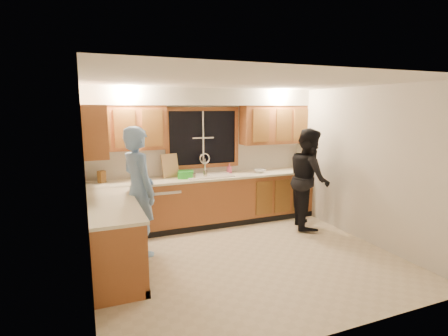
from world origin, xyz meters
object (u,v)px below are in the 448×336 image
at_px(stove, 118,253).
at_px(knife_block, 102,177).
at_px(sink, 208,179).
at_px(dishwasher, 164,208).
at_px(man, 139,191).
at_px(soap_bottle, 229,168).
at_px(woman, 309,178).
at_px(dish_crate, 186,174).
at_px(bowl, 260,171).

xyz_separation_m(stove, knife_block, (-0.05, 1.96, 0.57)).
xyz_separation_m(sink, dishwasher, (-0.85, -0.01, -0.45)).
distance_m(stove, man, 1.17).
relative_size(stove, soap_bottle, 4.91).
bearing_deg(dishwasher, stove, -117.69).
xyz_separation_m(sink, knife_block, (-1.85, 0.14, 0.16)).
relative_size(woman, knife_block, 9.02).
distance_m(dishwasher, stove, 2.04).
relative_size(dishwasher, woman, 0.45).
distance_m(man, soap_bottle, 2.10).
height_order(dishwasher, knife_block, knife_block).
bearing_deg(dish_crate, knife_block, 173.93).
distance_m(dishwasher, soap_bottle, 1.46).
height_order(dish_crate, soap_bottle, soap_bottle).
xyz_separation_m(dishwasher, soap_bottle, (1.32, 0.14, 0.60)).
bearing_deg(dishwasher, woman, -17.29).
height_order(sink, knife_block, sink).
relative_size(woman, dish_crate, 6.70).
bearing_deg(dish_crate, man, -138.49).
bearing_deg(sink, bowl, -2.01).
distance_m(stove, soap_bottle, 3.05).
xyz_separation_m(dishwasher, dish_crate, (0.42, 0.00, 0.57)).
height_order(man, knife_block, man).
bearing_deg(sink, soap_bottle, 15.16).
relative_size(man, woman, 1.06).
xyz_separation_m(woman, knife_block, (-3.49, 0.93, 0.12)).
distance_m(sink, dishwasher, 0.96).
relative_size(sink, dishwasher, 1.05).
xyz_separation_m(stove, dish_crate, (1.37, 1.81, 0.53)).
relative_size(sink, bowl, 3.70).
distance_m(sink, woman, 1.83).
xyz_separation_m(man, bowl, (2.42, 0.82, -0.00)).
bearing_deg(soap_bottle, dish_crate, -171.18).
bearing_deg(sink, man, -148.30).
relative_size(knife_block, dish_crate, 0.74).
height_order(knife_block, dish_crate, knife_block).
bearing_deg(stove, dishwasher, 62.31).
bearing_deg(knife_block, bowl, -42.29).
relative_size(dishwasher, soap_bottle, 4.47).
bearing_deg(man, knife_block, 6.95).
height_order(woman, bowl, woman).
bearing_deg(dishwasher, bowl, -0.66).
relative_size(sink, stove, 0.96).
relative_size(dishwasher, man, 0.43).
bearing_deg(sink, dish_crate, -178.34).
distance_m(dishwasher, woman, 2.66).
distance_m(sink, bowl, 1.04).
bearing_deg(sink, stove, -134.61).
relative_size(dish_crate, soap_bottle, 1.47).
xyz_separation_m(dishwasher, bowl, (1.89, -0.02, 0.54)).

